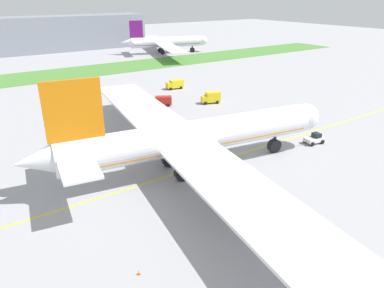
{
  "coord_description": "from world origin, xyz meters",
  "views": [
    {
      "loc": [
        -29.46,
        -45.19,
        29.04
      ],
      "look_at": [
        4.53,
        4.15,
        3.91
      ],
      "focal_mm": 33.64,
      "sensor_mm": 36.0,
      "label": 1
    }
  ],
  "objects_px": {
    "pushback_tug": "(314,139)",
    "ground_crew_wingwalker_port": "(123,161)",
    "service_truck_fuel_bowser": "(161,101)",
    "airliner_foreground": "(190,138)",
    "service_truck_baggage_loader": "(211,97)",
    "service_truck_catering_van": "(175,84)",
    "parked_airliner_far_outer": "(165,42)",
    "traffic_cone_near_nose": "(139,272)"
  },
  "relations": [
    {
      "from": "traffic_cone_near_nose",
      "to": "service_truck_fuel_bowser",
      "type": "height_order",
      "value": "service_truck_fuel_bowser"
    },
    {
      "from": "ground_crew_wingwalker_port",
      "to": "parked_airliner_far_outer",
      "type": "xyz_separation_m",
      "value": [
        74.75,
        110.99,
        4.58
      ]
    },
    {
      "from": "ground_crew_wingwalker_port",
      "to": "service_truck_baggage_loader",
      "type": "distance_m",
      "value": 44.37
    },
    {
      "from": "service_truck_fuel_bowser",
      "to": "service_truck_baggage_loader",
      "type": "bearing_deg",
      "value": -24.21
    },
    {
      "from": "pushback_tug",
      "to": "ground_crew_wingwalker_port",
      "type": "relative_size",
      "value": 3.3
    },
    {
      "from": "pushback_tug",
      "to": "traffic_cone_near_nose",
      "type": "xyz_separation_m",
      "value": [
        -47.72,
        -13.63,
        -0.71
      ]
    },
    {
      "from": "service_truck_baggage_loader",
      "to": "pushback_tug",
      "type": "bearing_deg",
      "value": -90.45
    },
    {
      "from": "service_truck_baggage_loader",
      "to": "service_truck_fuel_bowser",
      "type": "distance_m",
      "value": 14.31
    },
    {
      "from": "airliner_foreground",
      "to": "pushback_tug",
      "type": "relative_size",
      "value": 15.39
    },
    {
      "from": "service_truck_fuel_bowser",
      "to": "parked_airliner_far_outer",
      "type": "distance_m",
      "value": 96.05
    },
    {
      "from": "traffic_cone_near_nose",
      "to": "service_truck_fuel_bowser",
      "type": "relative_size",
      "value": 0.09
    },
    {
      "from": "parked_airliner_far_outer",
      "to": "traffic_cone_near_nose",
      "type": "bearing_deg",
      "value": -121.73
    },
    {
      "from": "service_truck_fuel_bowser",
      "to": "airliner_foreground",
      "type": "bearing_deg",
      "value": -112.73
    },
    {
      "from": "ground_crew_wingwalker_port",
      "to": "pushback_tug",
      "type": "bearing_deg",
      "value": -18.74
    },
    {
      "from": "service_truck_fuel_bowser",
      "to": "service_truck_catering_van",
      "type": "xyz_separation_m",
      "value": [
        13.53,
        14.4,
        0.08
      ]
    },
    {
      "from": "service_truck_baggage_loader",
      "to": "parked_airliner_far_outer",
      "type": "xyz_separation_m",
      "value": [
        36.94,
        87.77,
        3.94
      ]
    },
    {
      "from": "airliner_foreground",
      "to": "service_truck_fuel_bowser",
      "type": "relative_size",
      "value": 14.33
    },
    {
      "from": "traffic_cone_near_nose",
      "to": "parked_airliner_far_outer",
      "type": "bearing_deg",
      "value": 58.27
    },
    {
      "from": "airliner_foreground",
      "to": "ground_crew_wingwalker_port",
      "type": "height_order",
      "value": "airliner_foreground"
    },
    {
      "from": "ground_crew_wingwalker_port",
      "to": "parked_airliner_far_outer",
      "type": "bearing_deg",
      "value": 56.04
    },
    {
      "from": "pushback_tug",
      "to": "service_truck_fuel_bowser",
      "type": "relative_size",
      "value": 0.93
    },
    {
      "from": "service_truck_baggage_loader",
      "to": "service_truck_fuel_bowser",
      "type": "height_order",
      "value": "service_truck_baggage_loader"
    },
    {
      "from": "traffic_cone_near_nose",
      "to": "pushback_tug",
      "type": "bearing_deg",
      "value": 15.94
    },
    {
      "from": "service_truck_catering_van",
      "to": "parked_airliner_far_outer",
      "type": "relative_size",
      "value": 0.08
    },
    {
      "from": "traffic_cone_near_nose",
      "to": "service_truck_fuel_bowser",
      "type": "bearing_deg",
      "value": 57.77
    },
    {
      "from": "service_truck_catering_van",
      "to": "service_truck_fuel_bowser",
      "type": "bearing_deg",
      "value": -133.22
    },
    {
      "from": "pushback_tug",
      "to": "ground_crew_wingwalker_port",
      "type": "bearing_deg",
      "value": 161.26
    },
    {
      "from": "traffic_cone_near_nose",
      "to": "parked_airliner_far_outer",
      "type": "height_order",
      "value": "parked_airliner_far_outer"
    },
    {
      "from": "pushback_tug",
      "to": "service_truck_fuel_bowser",
      "type": "xyz_separation_m",
      "value": [
        -12.76,
        41.81,
        0.48
      ]
    },
    {
      "from": "pushback_tug",
      "to": "service_truck_fuel_bowser",
      "type": "bearing_deg",
      "value": 106.98
    },
    {
      "from": "pushback_tug",
      "to": "service_truck_baggage_loader",
      "type": "relative_size",
      "value": 1.01
    },
    {
      "from": "ground_crew_wingwalker_port",
      "to": "service_truck_baggage_loader",
      "type": "height_order",
      "value": "service_truck_baggage_loader"
    },
    {
      "from": "parked_airliner_far_outer",
      "to": "service_truck_baggage_loader",
      "type": "bearing_deg",
      "value": -112.83
    },
    {
      "from": "service_truck_baggage_loader",
      "to": "parked_airliner_far_outer",
      "type": "bearing_deg",
      "value": 67.17
    },
    {
      "from": "ground_crew_wingwalker_port",
      "to": "parked_airliner_far_outer",
      "type": "height_order",
      "value": "parked_airliner_far_outer"
    },
    {
      "from": "ground_crew_wingwalker_port",
      "to": "service_truck_fuel_bowser",
      "type": "relative_size",
      "value": 0.28
    },
    {
      "from": "traffic_cone_near_nose",
      "to": "service_truck_catering_van",
      "type": "bearing_deg",
      "value": 55.23
    },
    {
      "from": "service_truck_baggage_loader",
      "to": "parked_airliner_far_outer",
      "type": "height_order",
      "value": "parked_airliner_far_outer"
    },
    {
      "from": "airliner_foreground",
      "to": "pushback_tug",
      "type": "xyz_separation_m",
      "value": [
        28.37,
        -4.55,
        -5.13
      ]
    },
    {
      "from": "traffic_cone_near_nose",
      "to": "parked_airliner_far_outer",
      "type": "relative_size",
      "value": 0.01
    },
    {
      "from": "pushback_tug",
      "to": "ground_crew_wingwalker_port",
      "type": "xyz_separation_m",
      "value": [
        -37.53,
        12.73,
        0.08
      ]
    },
    {
      "from": "traffic_cone_near_nose",
      "to": "service_truck_catering_van",
      "type": "distance_m",
      "value": 85.03
    }
  ]
}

